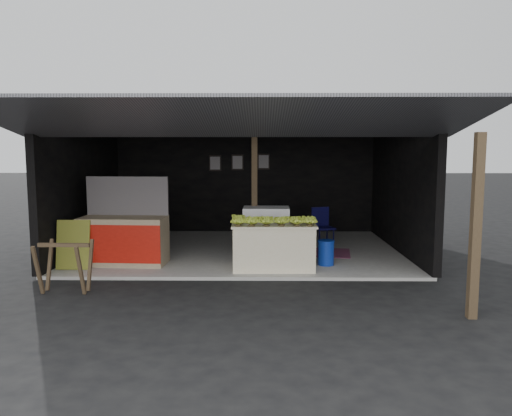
{
  "coord_description": "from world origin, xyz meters",
  "views": [
    {
      "loc": [
        0.46,
        -8.48,
        2.28
      ],
      "look_at": [
        0.34,
        1.5,
        1.1
      ],
      "focal_mm": 35.0,
      "sensor_mm": 36.0,
      "label": 1
    }
  ],
  "objects_px": {
    "sawhorse": "(64,262)",
    "water_barrel": "(326,253)",
    "white_crate": "(266,232)",
    "banana_table": "(273,246)",
    "neighbor_stall": "(124,238)",
    "plastic_chair": "(322,224)"
  },
  "relations": [
    {
      "from": "plastic_chair",
      "to": "white_crate",
      "type": "bearing_deg",
      "value": -155.8
    },
    {
      "from": "sawhorse",
      "to": "white_crate",
      "type": "bearing_deg",
      "value": 38.91
    },
    {
      "from": "white_crate",
      "to": "sawhorse",
      "type": "xyz_separation_m",
      "value": [
        -3.21,
        -2.43,
        -0.07
      ]
    },
    {
      "from": "neighbor_stall",
      "to": "sawhorse",
      "type": "bearing_deg",
      "value": -100.66
    },
    {
      "from": "sawhorse",
      "to": "water_barrel",
      "type": "bearing_deg",
      "value": 23.71
    },
    {
      "from": "neighbor_stall",
      "to": "banana_table",
      "type": "bearing_deg",
      "value": -3.21
    },
    {
      "from": "water_barrel",
      "to": "sawhorse",
      "type": "bearing_deg",
      "value": -158.01
    },
    {
      "from": "banana_table",
      "to": "white_crate",
      "type": "distance_m",
      "value": 0.96
    },
    {
      "from": "banana_table",
      "to": "water_barrel",
      "type": "xyz_separation_m",
      "value": [
        1.02,
        0.27,
        -0.2
      ]
    },
    {
      "from": "white_crate",
      "to": "banana_table",
      "type": "bearing_deg",
      "value": -81.56
    },
    {
      "from": "water_barrel",
      "to": "white_crate",
      "type": "bearing_deg",
      "value": 149.51
    },
    {
      "from": "water_barrel",
      "to": "plastic_chair",
      "type": "xyz_separation_m",
      "value": [
        0.13,
        1.83,
        0.3
      ]
    },
    {
      "from": "neighbor_stall",
      "to": "plastic_chair",
      "type": "xyz_separation_m",
      "value": [
        4.05,
        1.78,
        0.02
      ]
    },
    {
      "from": "white_crate",
      "to": "neighbor_stall",
      "type": "height_order",
      "value": "neighbor_stall"
    },
    {
      "from": "white_crate",
      "to": "neighbor_stall",
      "type": "relative_size",
      "value": 0.62
    },
    {
      "from": "white_crate",
      "to": "plastic_chair",
      "type": "bearing_deg",
      "value": 42.57
    },
    {
      "from": "plastic_chair",
      "to": "banana_table",
      "type": "bearing_deg",
      "value": -136.46
    },
    {
      "from": "white_crate",
      "to": "plastic_chair",
      "type": "height_order",
      "value": "white_crate"
    },
    {
      "from": "banana_table",
      "to": "sawhorse",
      "type": "relative_size",
      "value": 1.9
    },
    {
      "from": "neighbor_stall",
      "to": "plastic_chair",
      "type": "relative_size",
      "value": 1.87
    },
    {
      "from": "neighbor_stall",
      "to": "sawhorse",
      "type": "height_order",
      "value": "neighbor_stall"
    },
    {
      "from": "neighbor_stall",
      "to": "water_barrel",
      "type": "height_order",
      "value": "neighbor_stall"
    }
  ]
}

